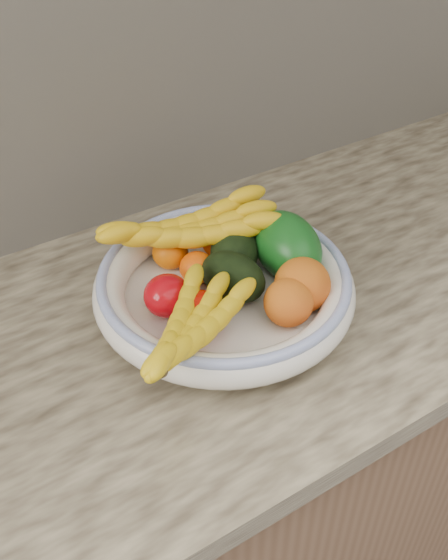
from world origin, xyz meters
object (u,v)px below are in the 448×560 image
fruit_bowl (224,286)px  banana_bunch_back (190,233)px  green_mango (287,246)px  banana_bunch_front (191,331)px

fruit_bowl → banana_bunch_back: (-0.00, 0.10, 0.04)m
fruit_bowl → green_mango: 0.12m
fruit_bowl → banana_bunch_front: 0.14m
fruit_bowl → green_mango: bearing=1.1°
green_mango → banana_bunch_back: bearing=146.3°
banana_bunch_back → banana_bunch_front: bearing=-105.0°
green_mango → banana_bunch_back: green_mango is taller
fruit_bowl → green_mango: (0.12, 0.00, 0.03)m
green_mango → banana_bunch_back: 0.15m
green_mango → banana_bunch_front: bearing=-153.1°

